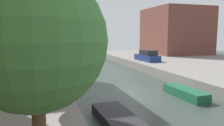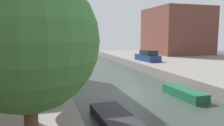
{
  "view_description": "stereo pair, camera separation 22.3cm",
  "coord_description": "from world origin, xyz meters",
  "px_view_note": "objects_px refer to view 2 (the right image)",
  "views": [
    {
      "loc": [
        -6.65,
        -15.82,
        4.62
      ],
      "look_at": [
        1.11,
        8.7,
        1.31
      ],
      "focal_mm": 35.3,
      "sensor_mm": 36.0,
      "label": 1
    },
    {
      "loc": [
        -6.43,
        -15.88,
        4.62
      ],
      "look_at": [
        1.11,
        8.7,
        1.31
      ],
      "focal_mm": 35.3,
      "sensor_mm": 36.0,
      "label": 2
    }
  ],
  "objects_px": {
    "street_tree_1": "(27,42)",
    "moored_boat_right_2": "(184,93)",
    "street_tree_3": "(39,34)",
    "street_tree_2": "(36,19)",
    "parked_car": "(148,56)",
    "low_block_right": "(176,31)",
    "moored_boat_left_2": "(115,118)"
  },
  "relations": [
    {
      "from": "street_tree_1",
      "to": "moored_boat_right_2",
      "type": "xyz_separation_m",
      "value": [
        10.12,
        8.5,
        -4.14
      ]
    },
    {
      "from": "street_tree_1",
      "to": "street_tree_3",
      "type": "distance_m",
      "value": 14.05
    },
    {
      "from": "street_tree_2",
      "to": "moored_boat_right_2",
      "type": "xyz_separation_m",
      "value": [
        10.12,
        1.47,
        -5.08
      ]
    },
    {
      "from": "street_tree_1",
      "to": "parked_car",
      "type": "xyz_separation_m",
      "value": [
        14.04,
        22.53,
        -2.84
      ]
    },
    {
      "from": "parked_car",
      "to": "street_tree_2",
      "type": "bearing_deg",
      "value": -132.16
    },
    {
      "from": "parked_car",
      "to": "low_block_right",
      "type": "bearing_deg",
      "value": 42.02
    },
    {
      "from": "moored_boat_right_2",
      "to": "street_tree_1",
      "type": "bearing_deg",
      "value": -139.98
    },
    {
      "from": "street_tree_2",
      "to": "parked_car",
      "type": "relative_size",
      "value": 1.28
    },
    {
      "from": "street_tree_2",
      "to": "street_tree_3",
      "type": "bearing_deg",
      "value": 90.0
    },
    {
      "from": "moored_boat_left_2",
      "to": "street_tree_3",
      "type": "bearing_deg",
      "value": 113.29
    },
    {
      "from": "street_tree_2",
      "to": "parked_car",
      "type": "xyz_separation_m",
      "value": [
        14.04,
        15.51,
        -3.78
      ]
    },
    {
      "from": "low_block_right",
      "to": "street_tree_1",
      "type": "bearing_deg",
      "value": -127.57
    },
    {
      "from": "parked_car",
      "to": "moored_boat_left_2",
      "type": "relative_size",
      "value": 1.13
    },
    {
      "from": "street_tree_2",
      "to": "street_tree_1",
      "type": "bearing_deg",
      "value": -90.0
    },
    {
      "from": "street_tree_3",
      "to": "moored_boat_right_2",
      "type": "distance_m",
      "value": 12.35
    },
    {
      "from": "street_tree_3",
      "to": "parked_car",
      "type": "xyz_separation_m",
      "value": [
        14.04,
        8.49,
        -3.08
      ]
    },
    {
      "from": "moored_boat_right_2",
      "to": "street_tree_3",
      "type": "bearing_deg",
      "value": 151.24
    },
    {
      "from": "street_tree_1",
      "to": "moored_boat_right_2",
      "type": "distance_m",
      "value": 13.84
    },
    {
      "from": "moored_boat_right_2",
      "to": "moored_boat_left_2",
      "type": "bearing_deg",
      "value": -154.23
    },
    {
      "from": "low_block_right",
      "to": "moored_boat_left_2",
      "type": "relative_size",
      "value": 2.66
    },
    {
      "from": "parked_car",
      "to": "moored_boat_right_2",
      "type": "distance_m",
      "value": 14.63
    },
    {
      "from": "street_tree_3",
      "to": "moored_boat_right_2",
      "type": "relative_size",
      "value": 1.16
    },
    {
      "from": "street_tree_2",
      "to": "moored_boat_right_2",
      "type": "relative_size",
      "value": 1.45
    },
    {
      "from": "low_block_right",
      "to": "street_tree_3",
      "type": "relative_size",
      "value": 2.29
    },
    {
      "from": "street_tree_3",
      "to": "moored_boat_right_2",
      "type": "bearing_deg",
      "value": -28.76
    },
    {
      "from": "parked_car",
      "to": "moored_boat_left_2",
      "type": "xyz_separation_m",
      "value": [
        -10.32,
        -17.13,
        -1.36
      ]
    },
    {
      "from": "moored_boat_left_2",
      "to": "low_block_right",
      "type": "bearing_deg",
      "value": 51.84
    },
    {
      "from": "street_tree_3",
      "to": "moored_boat_right_2",
      "type": "height_order",
      "value": "street_tree_3"
    },
    {
      "from": "moored_boat_left_2",
      "to": "moored_boat_right_2",
      "type": "distance_m",
      "value": 7.11
    },
    {
      "from": "street_tree_3",
      "to": "moored_boat_left_2",
      "type": "xyz_separation_m",
      "value": [
        3.72,
        -8.64,
        -4.44
      ]
    },
    {
      "from": "low_block_right",
      "to": "moored_boat_right_2",
      "type": "distance_m",
      "value": 28.33
    },
    {
      "from": "street_tree_3",
      "to": "moored_boat_left_2",
      "type": "height_order",
      "value": "street_tree_3"
    }
  ]
}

